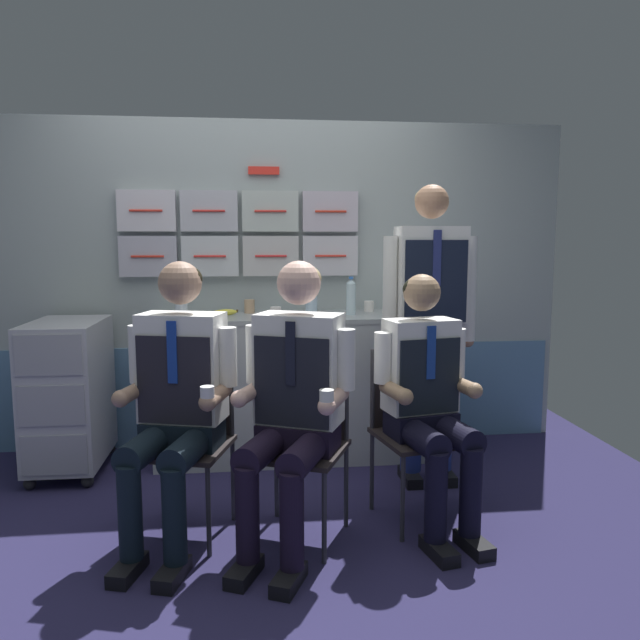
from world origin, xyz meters
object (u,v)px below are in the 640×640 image
at_px(folding_chair_left, 190,423).
at_px(crew_member_standing, 430,308).
at_px(snack_banana, 225,312).
at_px(service_trolley, 69,392).
at_px(folding_chair_by_counter, 412,414).
at_px(folding_chair_right, 305,426).
at_px(coffee_cup_spare, 276,311).
at_px(crew_member_right, 294,392).
at_px(crew_member_by_counter, 428,392).
at_px(water_bottle_clear, 351,297).
at_px(crew_member_left, 176,390).

height_order(folding_chair_left, crew_member_standing, crew_member_standing).
relative_size(folding_chair_left, snack_banana, 4.84).
bearing_deg(service_trolley, folding_chair_by_counter, -22.23).
height_order(folding_chair_right, coffee_cup_spare, coffee_cup_spare).
distance_m(crew_member_right, crew_member_by_counter, 0.66).
bearing_deg(folding_chair_left, folding_chair_right, -10.81).
height_order(crew_member_right, water_bottle_clear, crew_member_right).
distance_m(folding_chair_by_counter, snack_banana, 1.40).
xyz_separation_m(folding_chair_right, crew_member_right, (-0.06, -0.14, 0.20)).
relative_size(service_trolley, crew_member_standing, 0.54).
relative_size(folding_chair_right, coffee_cup_spare, 11.96).
height_order(crew_member_by_counter, crew_member_standing, crew_member_standing).
xyz_separation_m(crew_member_standing, snack_banana, (-1.16, 0.52, -0.07)).
relative_size(crew_member_right, crew_member_standing, 0.77).
relative_size(folding_chair_right, crew_member_by_counter, 0.68).
height_order(water_bottle_clear, snack_banana, water_bottle_clear).
relative_size(crew_member_left, snack_banana, 7.48).
relative_size(crew_member_by_counter, snack_banana, 7.09).
bearing_deg(crew_member_by_counter, service_trolley, 154.16).
relative_size(crew_member_left, water_bottle_clear, 5.35).
bearing_deg(folding_chair_by_counter, crew_member_standing, 63.98).
distance_m(crew_member_left, water_bottle_clear, 1.47).
relative_size(crew_member_left, folding_chair_right, 1.54).
height_order(folding_chair_right, crew_member_by_counter, crew_member_by_counter).
relative_size(coffee_cup_spare, snack_banana, 0.40).
distance_m(folding_chair_left, crew_member_standing, 1.45).
distance_m(folding_chair_left, crew_member_right, 0.58).
bearing_deg(folding_chair_left, crew_member_left, -105.32).
bearing_deg(service_trolley, coffee_cup_spare, 4.64).
distance_m(folding_chair_left, coffee_cup_spare, 1.09).
relative_size(crew_member_standing, coffee_cup_spare, 24.14).
xyz_separation_m(folding_chair_left, folding_chair_by_counter, (1.09, 0.03, 0.00)).
relative_size(folding_chair_right, water_bottle_clear, 3.46).
xyz_separation_m(service_trolley, folding_chair_right, (1.33, -0.90, 0.02)).
bearing_deg(crew_member_by_counter, crew_member_standing, 73.85).
bearing_deg(snack_banana, crew_member_left, -98.83).
bearing_deg(crew_member_right, crew_member_left, 169.58).
relative_size(folding_chair_left, crew_member_left, 0.65).
relative_size(folding_chair_left, folding_chair_by_counter, 1.00).
xyz_separation_m(crew_member_by_counter, crew_member_standing, (0.16, 0.56, 0.34)).
xyz_separation_m(service_trolley, snack_banana, (0.92, 0.15, 0.45)).
distance_m(crew_member_right, crew_member_standing, 1.09).
relative_size(folding_chair_right, snack_banana, 4.84).
bearing_deg(crew_member_standing, coffee_cup_spare, 150.84).
distance_m(crew_member_right, snack_banana, 1.27).
xyz_separation_m(folding_chair_right, folding_chair_by_counter, (0.55, 0.13, 0.00)).
bearing_deg(folding_chair_right, folding_chair_by_counter, 13.60).
distance_m(folding_chair_by_counter, crew_member_standing, 0.66).
distance_m(crew_member_by_counter, crew_member_standing, 0.67).
bearing_deg(crew_member_by_counter, snack_banana, 132.77).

